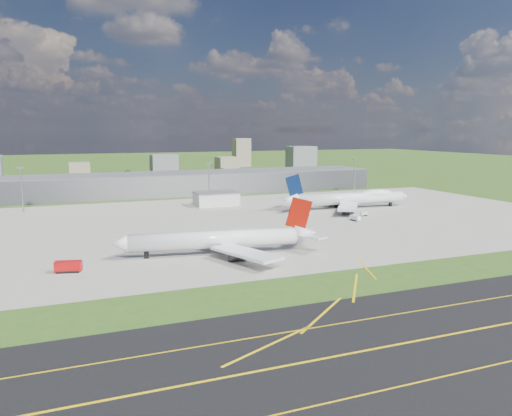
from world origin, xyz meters
name	(u,v)px	position (x,y,z in m)	size (l,w,h in m)	color
ground	(182,196)	(0.00, 150.00, 0.00)	(1400.00, 1400.00, 0.00)	#30551A
taxiway	(447,335)	(0.00, -110.00, 0.03)	(1400.00, 60.00, 0.06)	black
apron	(251,221)	(10.00, 40.00, 0.04)	(360.00, 190.00, 0.08)	gray
terminal	(177,184)	(0.00, 165.00, 7.50)	(300.00, 42.00, 15.00)	slate
ops_building	(216,199)	(10.00, 100.00, 4.00)	(26.00, 16.00, 8.00)	silver
mast_west	(21,181)	(-100.00, 115.00, 17.71)	(3.50, 2.00, 25.90)	gray
mast_center	(209,175)	(10.00, 115.00, 17.71)	(3.50, 2.00, 25.90)	gray
mast_east	(355,170)	(120.00, 115.00, 17.71)	(3.50, 2.00, 25.90)	gray
airliner_red_twin	(222,240)	(-24.79, -19.73, 5.62)	(76.69, 59.16, 21.10)	white
airliner_blue_quad	(350,199)	(80.32, 58.09, 5.99)	(82.55, 64.50, 21.55)	white
fire_truck	(68,267)	(-79.00, -23.89, 1.86)	(8.99, 5.13, 3.74)	#B50C0E
tug_yellow	(236,238)	(-11.69, 1.66, 0.86)	(3.50, 2.45, 1.62)	#C5990B
van_white_near	(355,218)	(60.55, 21.90, 1.40)	(3.65, 5.95, 2.79)	white
van_white_far	(364,214)	(73.07, 32.57, 1.11)	(4.42, 2.69, 2.18)	silver
bldg_cw	(79,169)	(-60.00, 340.00, 7.00)	(20.00, 18.00, 14.00)	gray
bldg_c	(164,165)	(20.00, 310.00, 11.00)	(26.00, 20.00, 22.00)	slate
bldg_ce	(227,164)	(100.00, 350.00, 8.00)	(22.00, 24.00, 16.00)	gray
bldg_e	(301,159)	(180.00, 320.00, 14.00)	(30.00, 22.00, 28.00)	slate
bldg_tall_e	(241,152)	(140.00, 410.00, 18.00)	(20.00, 18.00, 36.00)	gray
tree_w	(20,180)	(-110.00, 265.00, 4.86)	(6.75, 6.75, 8.25)	#382314
tree_c	(128,174)	(-20.00, 280.00, 5.84)	(8.10, 8.10, 9.90)	#382314
tree_e	(222,172)	(70.00, 275.00, 5.51)	(7.65, 7.65, 9.35)	#382314
tree_far_e	(299,170)	(160.00, 285.00, 4.53)	(6.30, 6.30, 7.70)	#382314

